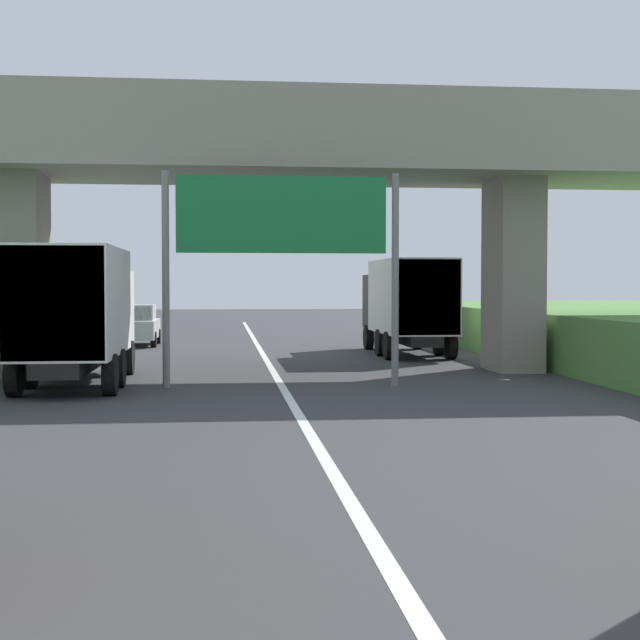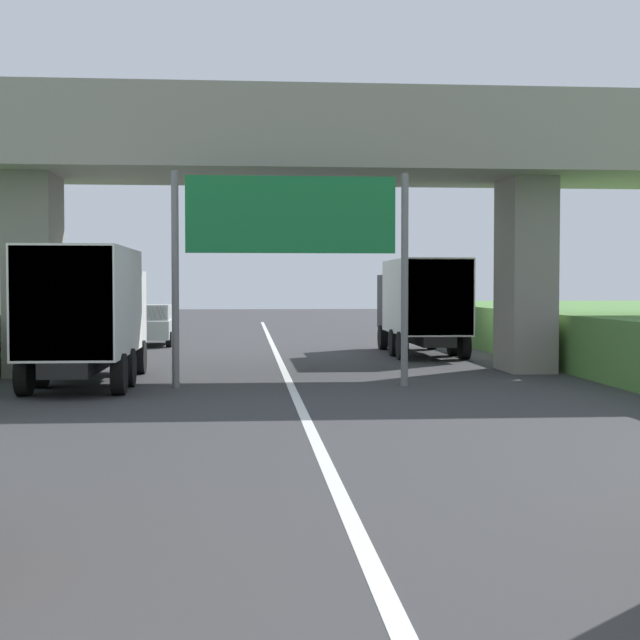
{
  "view_description": "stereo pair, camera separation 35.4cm",
  "coord_description": "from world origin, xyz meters",
  "px_view_note": "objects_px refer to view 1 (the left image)",
  "views": [
    {
      "loc": [
        -1.48,
        1.53,
        2.52
      ],
      "look_at": [
        0.0,
        15.46,
        2.0
      ],
      "focal_mm": 51.89,
      "sensor_mm": 36.0,
      "label": 1
    },
    {
      "loc": [
        -1.12,
        1.5,
        2.52
      ],
      "look_at": [
        0.0,
        15.46,
        2.0
      ],
      "focal_mm": 51.89,
      "sensor_mm": 36.0,
      "label": 2
    }
  ],
  "objects_px": {
    "truck_white": "(77,309)",
    "car_silver": "(136,325)",
    "overhead_highway_sign": "(282,229)",
    "truck_black": "(407,302)"
  },
  "relations": [
    {
      "from": "overhead_highway_sign",
      "to": "car_silver",
      "type": "relative_size",
      "value": 1.43
    },
    {
      "from": "truck_black",
      "to": "overhead_highway_sign",
      "type": "bearing_deg",
      "value": -116.99
    },
    {
      "from": "truck_white",
      "to": "car_silver",
      "type": "height_order",
      "value": "truck_white"
    },
    {
      "from": "overhead_highway_sign",
      "to": "truck_white",
      "type": "distance_m",
      "value": 5.55
    },
    {
      "from": "overhead_highway_sign",
      "to": "truck_black",
      "type": "bearing_deg",
      "value": 63.01
    },
    {
      "from": "overhead_highway_sign",
      "to": "truck_white",
      "type": "bearing_deg",
      "value": 170.47
    },
    {
      "from": "truck_white",
      "to": "overhead_highway_sign",
      "type": "bearing_deg",
      "value": -9.53
    },
    {
      "from": "truck_white",
      "to": "car_silver",
      "type": "bearing_deg",
      "value": 89.91
    },
    {
      "from": "truck_black",
      "to": "truck_white",
      "type": "relative_size",
      "value": 1.0
    },
    {
      "from": "car_silver",
      "to": "truck_black",
      "type": "bearing_deg",
      "value": -30.61
    }
  ]
}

